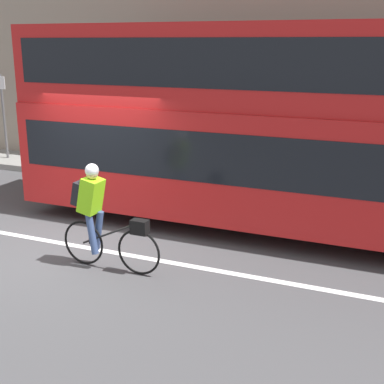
% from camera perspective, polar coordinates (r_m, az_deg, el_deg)
% --- Properties ---
extents(ground_plane, '(80.00, 80.00, 0.00)m').
position_cam_1_polar(ground_plane, '(9.54, -13.27, -5.82)').
color(ground_plane, '#424244').
extents(road_center_line, '(50.00, 0.14, 0.01)m').
position_cam_1_polar(road_center_line, '(9.64, -12.77, -5.52)').
color(road_center_line, silver).
rests_on(road_center_line, ground_plane).
extents(sidewalk_curb, '(60.00, 1.64, 0.16)m').
position_cam_1_polar(sidewalk_curb, '(13.56, -0.89, 1.43)').
color(sidewalk_curb, gray).
rests_on(sidewalk_curb, ground_plane).
extents(bus, '(10.79, 2.54, 3.75)m').
position_cam_1_polar(bus, '(9.75, 12.07, 7.47)').
color(bus, black).
rests_on(bus, ground_plane).
extents(cyclist_on_bike, '(1.72, 0.32, 1.67)m').
position_cam_1_polar(cyclist_on_bike, '(8.34, -9.87, -2.25)').
color(cyclist_on_bike, black).
rests_on(cyclist_on_bike, ground_plane).
extents(street_sign_post, '(0.36, 0.09, 2.40)m').
position_cam_1_polar(street_sign_post, '(16.34, -19.47, 8.07)').
color(street_sign_post, '#59595B').
rests_on(street_sign_post, sidewalk_curb).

